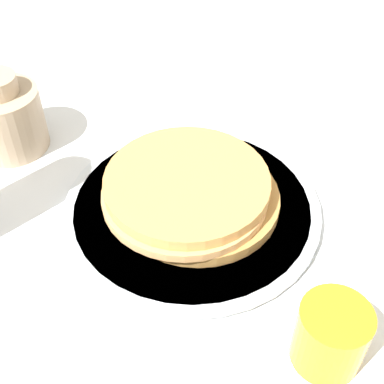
# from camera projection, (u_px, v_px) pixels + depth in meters

# --- Properties ---
(ground_plane) EXTENTS (4.00, 4.00, 0.00)m
(ground_plane) POSITION_uv_depth(u_px,v_px,m) (209.00, 224.00, 0.62)
(ground_plane) COLOR white
(plate) EXTENTS (0.30, 0.30, 0.01)m
(plate) POSITION_uv_depth(u_px,v_px,m) (192.00, 208.00, 0.63)
(plate) COLOR silver
(plate) RESTS_ON ground_plane
(pancake_stack) EXTENTS (0.20, 0.20, 0.04)m
(pancake_stack) POSITION_uv_depth(u_px,v_px,m) (190.00, 192.00, 0.61)
(pancake_stack) COLOR #B58445
(pancake_stack) RESTS_ON plate
(juice_glass) EXTENTS (0.07, 0.07, 0.07)m
(juice_glass) POSITION_uv_depth(u_px,v_px,m) (331.00, 336.00, 0.48)
(juice_glass) COLOR orange
(juice_glass) RESTS_ON ground_plane
(cream_jug) EXTENTS (0.10, 0.10, 0.11)m
(cream_jug) POSITION_uv_depth(u_px,v_px,m) (5.00, 117.00, 0.69)
(cream_jug) COLOR tan
(cream_jug) RESTS_ON ground_plane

